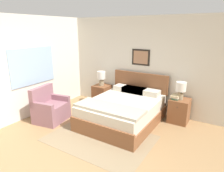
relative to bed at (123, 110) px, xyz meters
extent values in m
plane|color=#99754C|center=(-0.08, -2.15, -0.32)|extent=(16.00, 16.00, 0.00)
cube|color=silver|center=(-0.08, 1.06, 0.98)|extent=(6.81, 0.06, 2.60)
cube|color=black|center=(-0.04, 1.02, 1.19)|extent=(0.52, 0.02, 0.44)
cube|color=#9E7051|center=(-0.04, 1.01, 1.19)|extent=(0.42, 0.00, 0.35)
cube|color=silver|center=(-2.31, -0.56, 0.98)|extent=(0.06, 5.59, 2.60)
cube|color=#9EBCDB|center=(-2.27, -0.79, 1.00)|extent=(0.02, 1.31, 0.95)
cube|color=#897556|center=(-0.04, -0.96, -0.32)|extent=(2.17, 1.53, 0.01)
cube|color=brown|center=(0.00, -0.04, -0.18)|extent=(1.60, 2.03, 0.28)
cube|color=brown|center=(0.00, -1.02, 0.00)|extent=(1.60, 0.06, 0.08)
cube|color=beige|center=(0.00, -0.04, 0.11)|extent=(1.53, 1.95, 0.30)
cube|color=brown|center=(0.00, 0.94, 0.51)|extent=(1.60, 0.06, 0.52)
cube|color=#B2A893|center=(0.00, -0.67, 0.29)|extent=(1.56, 0.57, 0.06)
cube|color=beige|center=(-0.38, 0.71, 0.33)|extent=(0.52, 0.32, 0.14)
cube|color=beige|center=(0.38, 0.71, 0.33)|extent=(0.52, 0.32, 0.14)
cube|color=tan|center=(0.00, 0.71, 0.33)|extent=(0.52, 0.32, 0.14)
cube|color=tan|center=(-0.12, 0.71, 0.33)|extent=(0.52, 0.32, 0.14)
cube|color=#8E606B|center=(-1.59, -0.89, -0.10)|extent=(0.77, 0.86, 0.45)
cube|color=#8E606B|center=(-1.85, -0.93, 0.34)|extent=(0.25, 0.77, 0.43)
cube|color=#8E606B|center=(-1.65, -0.56, 0.19)|extent=(0.65, 0.21, 0.14)
cube|color=#8E606B|center=(-1.53, -1.21, 0.19)|extent=(0.65, 0.21, 0.14)
cube|color=brown|center=(-1.17, 0.75, -0.02)|extent=(0.46, 0.47, 0.60)
sphere|color=#332D28|center=(-1.17, 0.50, 0.15)|extent=(0.02, 0.02, 0.02)
cube|color=brown|center=(1.17, 0.75, -0.02)|extent=(0.46, 0.47, 0.60)
sphere|color=#332D28|center=(1.17, 0.50, 0.15)|extent=(0.02, 0.02, 0.02)
cylinder|color=gray|center=(-1.16, 0.73, 0.36)|extent=(0.14, 0.14, 0.16)
cylinder|color=gray|center=(-1.16, 0.73, 0.47)|extent=(0.02, 0.02, 0.06)
cylinder|color=silver|center=(-1.16, 0.73, 0.61)|extent=(0.24, 0.24, 0.22)
cylinder|color=gray|center=(1.17, 0.73, 0.36)|extent=(0.14, 0.14, 0.16)
cylinder|color=gray|center=(1.17, 0.73, 0.47)|extent=(0.02, 0.02, 0.06)
cylinder|color=silver|center=(1.17, 0.73, 0.61)|extent=(0.24, 0.24, 0.22)
cube|color=#4C7551|center=(1.07, 0.70, 0.30)|extent=(0.16, 0.22, 0.03)
cube|color=silver|center=(1.07, 0.70, 0.33)|extent=(0.23, 0.24, 0.03)
cube|color=beige|center=(1.07, 0.70, 0.37)|extent=(0.20, 0.27, 0.04)
camera|label=1|loc=(2.18, -4.05, 1.95)|focal=32.00mm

